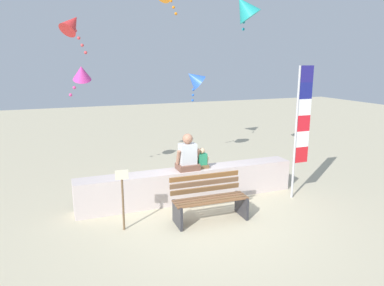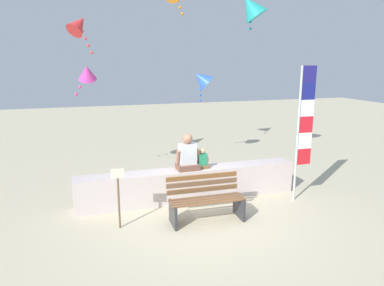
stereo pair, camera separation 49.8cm
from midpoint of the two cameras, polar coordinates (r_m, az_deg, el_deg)
ground_plane at (r=7.39m, az=4.24°, el=-12.12°), size 40.00×40.00×0.00m
seawall_ledge at (r=8.24m, az=1.31°, el=-6.62°), size 5.08×0.51×0.74m
park_bench at (r=7.24m, az=4.19°, el=-9.11°), size 1.52×0.64×0.88m
person_adult at (r=8.01m, az=1.07°, el=-2.03°), size 0.54×0.40×0.82m
person_child at (r=8.16m, az=3.39°, el=-2.78°), size 0.31×0.22×0.47m
flag_banner at (r=8.35m, az=18.94°, el=2.90°), size 0.39×0.05×3.03m
kite_magenta at (r=9.51m, az=-14.95°, el=10.74°), size 0.59×0.61×0.84m
kite_blue at (r=11.20m, az=2.76°, el=10.22°), size 0.82×0.78×1.12m
kite_teal at (r=10.48m, az=10.85°, el=20.50°), size 1.08×0.98×1.01m
kite_red at (r=10.12m, az=-16.15°, el=17.66°), size 0.82×0.80×1.10m
sign_post at (r=6.87m, az=-9.61°, el=-7.87°), size 0.24×0.05×1.18m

